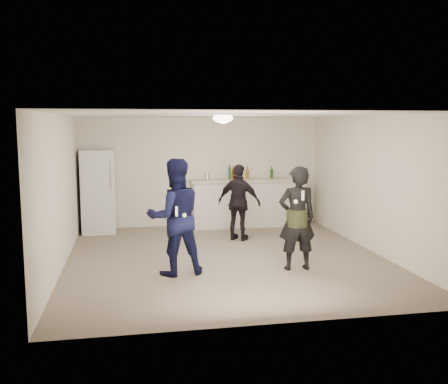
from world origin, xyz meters
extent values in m
plane|color=#6B5B4C|center=(0.00, 0.00, 0.00)|extent=(6.00, 6.00, 0.00)
plane|color=silver|center=(0.00, 0.00, 2.50)|extent=(6.00, 6.00, 0.00)
plane|color=beige|center=(0.00, 3.00, 1.25)|extent=(6.00, 0.00, 6.00)
plane|color=beige|center=(0.00, -3.00, 1.25)|extent=(6.00, 0.00, 6.00)
plane|color=beige|center=(-2.75, 0.00, 1.25)|extent=(0.00, 6.00, 6.00)
plane|color=beige|center=(2.75, 0.00, 1.25)|extent=(0.00, 6.00, 6.00)
cube|color=beige|center=(1.04, 2.67, 0.53)|extent=(2.60, 0.56, 1.05)
cube|color=beige|center=(1.04, 2.67, 1.07)|extent=(2.68, 0.64, 0.04)
cube|color=silver|center=(-2.32, 2.60, 0.90)|extent=(0.70, 0.70, 1.80)
cylinder|color=#B8B8BC|center=(-2.04, 2.23, 1.30)|extent=(0.02, 0.02, 0.60)
ellipsoid|color=white|center=(0.00, 0.30, 2.45)|extent=(0.36, 0.36, 0.16)
cylinder|color=#B8B8BD|center=(0.06, 2.53, 1.18)|extent=(0.08, 0.08, 0.17)
imported|color=#101343|center=(-0.96, -0.79, 0.91)|extent=(0.98, 0.82, 1.82)
imported|color=black|center=(0.99, -0.89, 0.84)|extent=(0.62, 0.41, 1.69)
cylinder|color=#33391A|center=(0.99, -0.89, 0.85)|extent=(0.34, 0.34, 0.28)
imported|color=black|center=(0.52, 1.30, 0.77)|extent=(0.96, 0.82, 1.55)
cube|color=white|center=(-0.96, -1.07, 1.05)|extent=(0.04, 0.04, 0.15)
sphere|color=white|center=(-0.84, -1.04, 0.98)|extent=(0.07, 0.07, 0.07)
cube|color=silver|center=(0.99, -1.14, 1.25)|extent=(0.04, 0.04, 0.15)
sphere|color=white|center=(0.89, -1.11, 1.15)|extent=(0.07, 0.07, 0.07)
cylinder|color=#154714|center=(1.63, 2.83, 1.19)|extent=(0.07, 0.07, 0.21)
cylinder|color=brown|center=(0.70, 2.83, 1.21)|extent=(0.07, 0.07, 0.23)
cylinder|color=#144629|center=(0.60, 2.72, 1.23)|extent=(0.06, 0.06, 0.28)
cylinder|color=#8C5B14|center=(1.03, 2.76, 1.20)|extent=(0.08, 0.08, 0.22)
camera|label=1|loc=(-1.61, -8.42, 2.34)|focal=40.00mm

